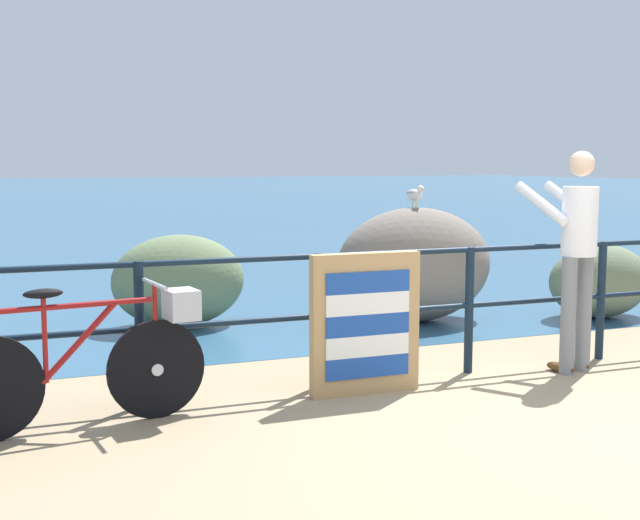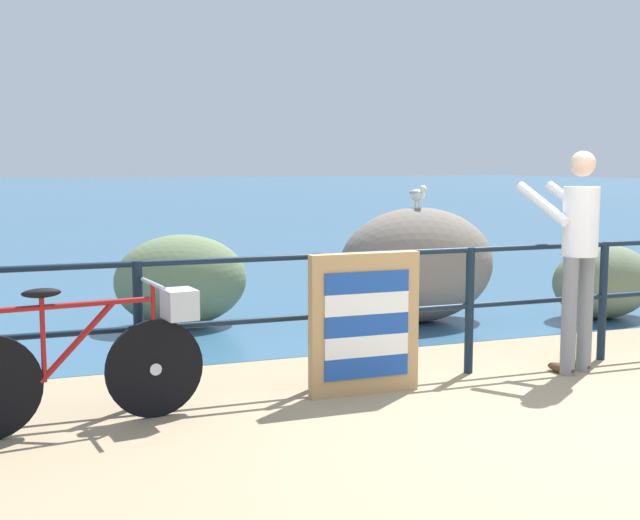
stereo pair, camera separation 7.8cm
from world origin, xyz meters
The scene contains 10 objects.
ground_plane centered at (0.00, 20.00, -0.05)m, with size 120.00×120.00×0.10m, color #937F60.
sea_surface centered at (0.00, 47.61, 0.00)m, with size 120.00×90.00×0.01m, color #2D5675.
promenade_railing centered at (0.00, 1.63, 0.63)m, with size 7.91×0.07×1.02m.
bicycle centered at (-2.92, 1.30, 0.46)m, with size 1.69×0.48×0.92m.
person_at_railing centered at (0.81, 1.35, 0.99)m, with size 0.55×0.68×1.78m.
folded_deckchair_stack centered at (-1.03, 1.38, 0.52)m, with size 0.84×0.10×1.04m.
breakwater_boulder_main centered at (0.60, 3.71, 0.61)m, with size 1.73×1.10×1.22m.
breakwater_boulder_left centered at (-1.80, 4.34, 0.48)m, with size 1.37×0.88×0.95m.
breakwater_boulder_right centered at (2.59, 3.18, 0.40)m, with size 1.21×0.78×0.81m.
seagull centered at (0.63, 3.79, 1.36)m, with size 0.13×0.34×0.23m.
Camera 2 is at (-3.39, -4.02, 1.69)m, focal length 46.14 mm.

